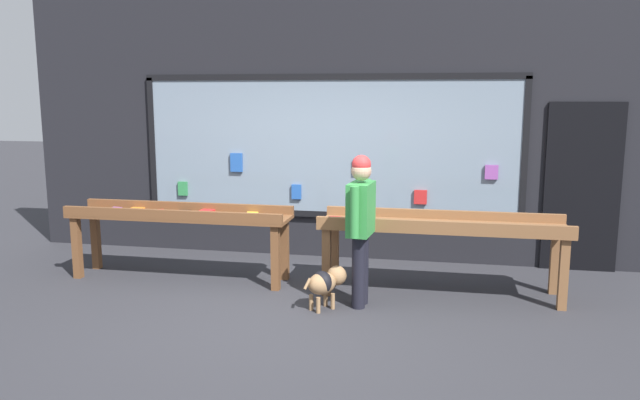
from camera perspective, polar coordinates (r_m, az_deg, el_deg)
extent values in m
plane|color=#2D2D33|center=(6.41, -3.22, -10.36)|extent=(40.00, 40.00, 0.00)
cube|color=black|center=(8.37, 0.79, 7.33)|extent=(8.43, 0.20, 3.70)
cube|color=gray|center=(8.26, 0.75, 4.89)|extent=(4.99, 0.03, 1.82)
cube|color=black|center=(8.23, 0.77, 11.20)|extent=(5.07, 0.06, 0.08)
cube|color=black|center=(8.38, 0.74, -1.31)|extent=(5.07, 0.06, 0.08)
cube|color=black|center=(9.05, -15.03, 4.98)|extent=(0.08, 0.06, 1.82)
cube|color=black|center=(8.18, 18.24, 4.36)|extent=(0.08, 0.06, 1.82)
cube|color=#338C4C|center=(8.90, -12.44, 1.03)|extent=(0.13, 0.03, 0.19)
cube|color=#2659B2|center=(8.56, -7.65, 3.42)|extent=(0.17, 0.03, 0.25)
cube|color=#2659B2|center=(8.38, -2.17, 0.75)|extent=(0.13, 0.03, 0.20)
cube|color=black|center=(8.18, 3.61, 3.11)|extent=(0.15, 0.03, 0.20)
cube|color=red|center=(8.16, 9.17, 0.27)|extent=(0.17, 0.03, 0.18)
cube|color=#994CA5|center=(8.13, 15.41, 2.47)|extent=(0.16, 0.03, 0.18)
cube|color=black|center=(8.35, 22.85, 1.05)|extent=(0.90, 0.04, 2.10)
cube|color=brown|center=(8.04, -21.33, -4.08)|extent=(0.09, 0.09, 0.75)
cube|color=brown|center=(7.05, -4.09, -5.30)|extent=(0.09, 0.09, 0.75)
cube|color=brown|center=(8.38, -19.81, -3.44)|extent=(0.09, 0.09, 0.75)
cube|color=brown|center=(7.44, -3.25, -4.49)|extent=(0.09, 0.09, 0.75)
cube|color=brown|center=(7.56, -12.75, -1.44)|extent=(2.66, 0.59, 0.04)
cube|color=brown|center=(7.32, -13.59, -1.36)|extent=(2.66, 0.07, 0.12)
cube|color=brown|center=(7.78, -12.00, -0.65)|extent=(2.66, 0.07, 0.12)
cube|color=red|center=(8.07, -20.46, -0.88)|extent=(0.18, 0.25, 0.03)
cube|color=#994CA5|center=(8.00, -18.36, -0.83)|extent=(0.15, 0.20, 0.03)
cube|color=orange|center=(7.97, -16.42, -0.79)|extent=(0.16, 0.20, 0.02)
cube|color=red|center=(7.68, -14.66, -1.06)|extent=(0.18, 0.23, 0.03)
cube|color=black|center=(7.65, -12.50, -1.09)|extent=(0.16, 0.20, 0.02)
cube|color=red|center=(7.59, -10.33, -1.03)|extent=(0.16, 0.20, 0.03)
cube|color=silver|center=(7.30, -8.90, -1.49)|extent=(0.19, 0.22, 0.02)
cube|color=yellow|center=(7.40, -6.25, -1.25)|extent=(0.16, 0.21, 0.02)
cube|color=#5999A5|center=(7.00, -4.19, -1.86)|extent=(0.16, 0.21, 0.02)
cube|color=brown|center=(6.86, 0.60, -5.69)|extent=(0.09, 0.09, 0.75)
cube|color=brown|center=(6.87, 21.37, -6.35)|extent=(0.09, 0.09, 0.75)
cube|color=brown|center=(7.37, 1.36, -4.61)|extent=(0.09, 0.09, 0.75)
cube|color=brown|center=(7.38, 20.65, -5.22)|extent=(0.09, 0.09, 0.75)
cube|color=brown|center=(6.92, 11.10, -2.38)|extent=(2.66, 0.70, 0.04)
cube|color=brown|center=(6.60, 11.11, -2.43)|extent=(2.66, 0.07, 0.12)
cube|color=brown|center=(7.22, 11.12, -1.39)|extent=(2.66, 0.07, 0.12)
cube|color=red|center=(7.02, 1.25, -1.75)|extent=(0.14, 0.23, 0.02)
cube|color=#5999A5|center=(6.93, 4.50, -1.93)|extent=(0.20, 0.26, 0.03)
cube|color=black|center=(6.83, 7.49, -2.16)|extent=(0.17, 0.24, 0.02)
cube|color=#2659B2|center=(6.81, 11.13, -2.27)|extent=(0.19, 0.22, 0.03)
cube|color=#5999A5|center=(6.71, 14.53, -2.59)|extent=(0.21, 0.26, 0.03)
cube|color=#994CA5|center=(6.79, 18.01, -2.67)|extent=(0.21, 0.25, 0.02)
cube|color=red|center=(6.99, 20.69, -2.45)|extent=(0.18, 0.22, 0.02)
cylinder|color=black|center=(6.47, 3.55, -6.60)|extent=(0.14, 0.14, 0.76)
cylinder|color=black|center=(6.61, 3.85, -6.25)|extent=(0.14, 0.14, 0.76)
cube|color=#338C3F|center=(6.39, 3.76, -0.81)|extent=(0.26, 0.45, 0.54)
cylinder|color=#338C3F|center=(6.13, 3.18, -1.13)|extent=(0.09, 0.09, 0.51)
cylinder|color=#338C3F|center=(6.65, 4.30, -0.28)|extent=(0.09, 0.09, 0.51)
sphere|color=tan|center=(6.33, 3.80, 2.69)|extent=(0.21, 0.21, 0.21)
sphere|color=red|center=(6.32, 3.81, 3.25)|extent=(0.20, 0.20, 0.20)
ellipsoid|color=#99724C|center=(6.43, 0.18, -7.63)|extent=(0.38, 0.39, 0.23)
ellipsoid|color=black|center=(6.43, 0.18, -7.55)|extent=(0.31, 0.30, 0.24)
sphere|color=#99724C|center=(6.54, 1.55, -6.91)|extent=(0.21, 0.21, 0.21)
cylinder|color=#99724C|center=(6.31, -1.17, -7.66)|extent=(0.08, 0.09, 0.12)
cylinder|color=#99724C|center=(6.51, 1.17, -9.24)|extent=(0.04, 0.04, 0.16)
cylinder|color=#99724C|center=(6.59, 0.52, -8.99)|extent=(0.04, 0.04, 0.16)
cylinder|color=#99724C|center=(6.39, -0.16, -9.60)|extent=(0.04, 0.04, 0.16)
cylinder|color=#99724C|center=(6.48, -0.81, -9.34)|extent=(0.04, 0.04, 0.16)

